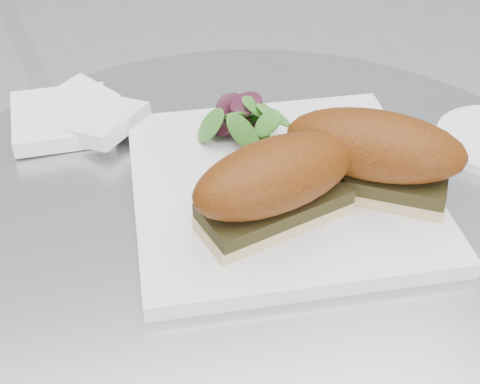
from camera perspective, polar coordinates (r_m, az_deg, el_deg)
The scene contains 5 objects.
plate at distance 0.64m, azimuth 3.45°, elevation 0.46°, with size 0.28×0.28×0.02m, color white.
sandwich_left at distance 0.57m, azimuth 3.04°, elevation 0.76°, with size 0.17×0.11×0.08m.
sandwich_right at distance 0.61m, azimuth 11.35°, elevation 3.27°, with size 0.18×0.15×0.08m.
salad at distance 0.68m, azimuth -0.05°, elevation 6.60°, with size 0.10×0.10×0.05m, color green, non-canonical shape.
napkin at distance 0.75m, azimuth -13.41°, elevation 5.77°, with size 0.14×0.14×0.02m, color white, non-canonical shape.
Camera 1 is at (-0.13, -0.43, 1.14)m, focal length 50.00 mm.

